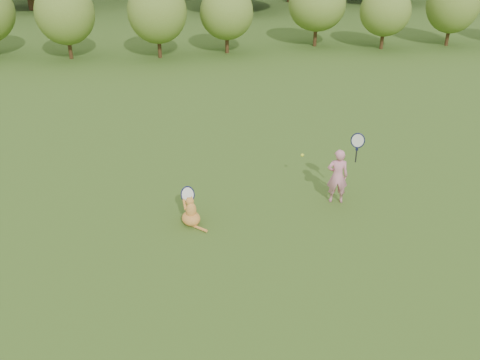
{
  "coord_description": "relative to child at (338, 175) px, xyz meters",
  "views": [
    {
      "loc": [
        -0.86,
        -7.66,
        5.07
      ],
      "look_at": [
        0.2,
        0.8,
        0.7
      ],
      "focal_mm": 40.0,
      "sensor_mm": 36.0,
      "label": 1
    }
  ],
  "objects": [
    {
      "name": "cat",
      "position": [
        -2.8,
        -0.46,
        -0.29
      ],
      "size": [
        0.52,
        0.81,
        0.74
      ],
      "rotation": [
        0.0,
        0.0,
        0.35
      ],
      "color": "orange",
      "rests_on": "ground"
    },
    {
      "name": "child",
      "position": [
        0.0,
        0.0,
        0.0
      ],
      "size": [
        0.62,
        0.37,
        1.63
      ],
      "rotation": [
        0.0,
        0.0,
        2.96
      ],
      "color": "#D17D8E",
      "rests_on": "ground"
    },
    {
      "name": "tennis_ball",
      "position": [
        -0.48,
        0.89,
        0.03
      ],
      "size": [
        0.07,
        0.07,
        0.07
      ],
      "color": "#9DC316",
      "rests_on": "ground"
    },
    {
      "name": "shrub_row",
      "position": [
        -2.09,
        11.97,
        0.83
      ],
      "size": [
        28.0,
        3.0,
        2.8
      ],
      "primitive_type": null,
      "color": "olive",
      "rests_on": "ground"
    },
    {
      "name": "ground",
      "position": [
        -2.09,
        -1.03,
        -0.57
      ],
      "size": [
        100.0,
        100.0,
        0.0
      ],
      "primitive_type": "plane",
      "color": "#2D4E16",
      "rests_on": "ground"
    }
  ]
}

